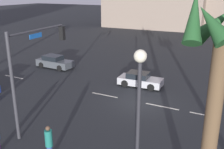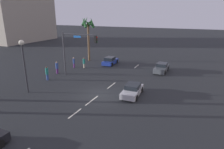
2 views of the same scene
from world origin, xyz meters
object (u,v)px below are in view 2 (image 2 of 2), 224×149
(streetlamp, at_px, (23,56))
(pedestrian_2, at_px, (84,63))
(car_1, at_px, (132,90))
(pedestrian_0, at_px, (74,62))
(palm_tree_0, at_px, (88,27))
(car_3, at_px, (162,68))
(car_2, at_px, (110,61))
(pedestrian_1, at_px, (57,67))
(traffic_signal, at_px, (75,47))
(pedestrian_3, at_px, (47,73))

(streetlamp, xyz_separation_m, pedestrian_2, (11.81, -0.15, -3.33))
(car_1, relative_size, pedestrian_0, 2.26)
(pedestrian_0, xyz_separation_m, palm_tree_0, (5.48, 0.37, 5.43))
(car_3, bearing_deg, car_2, 85.03)
(car_3, height_order, pedestrian_2, pedestrian_2)
(pedestrian_0, relative_size, pedestrian_1, 0.94)
(streetlamp, distance_m, pedestrian_1, 8.25)
(pedestrian_0, bearing_deg, car_2, -46.03)
(pedestrian_1, bearing_deg, streetlamp, -166.10)
(pedestrian_1, bearing_deg, car_3, -61.91)
(pedestrian_0, bearing_deg, pedestrian_1, 175.67)
(traffic_signal, distance_m, pedestrian_1, 4.73)
(pedestrian_2, relative_size, palm_tree_0, 0.21)
(pedestrian_0, bearing_deg, streetlamp, -172.32)
(streetlamp, bearing_deg, pedestrian_1, 13.90)
(traffic_signal, height_order, streetlamp, traffic_signal)
(traffic_signal, xyz_separation_m, streetlamp, (-7.49, 1.54, -0.05))
(car_1, distance_m, car_3, 10.73)
(car_2, distance_m, pedestrian_1, 9.78)
(pedestrian_0, bearing_deg, traffic_signal, -141.01)
(car_2, height_order, pedestrian_3, pedestrian_3)
(car_3, relative_size, palm_tree_0, 0.51)
(palm_tree_0, bearing_deg, pedestrian_0, -176.16)
(car_3, height_order, pedestrian_3, pedestrian_3)
(pedestrian_0, distance_m, pedestrian_2, 1.76)
(traffic_signal, bearing_deg, pedestrian_3, 140.15)
(pedestrian_1, distance_m, pedestrian_3, 3.06)
(car_1, relative_size, car_2, 0.98)
(car_2, relative_size, pedestrian_1, 2.17)
(palm_tree_0, bearing_deg, pedestrian_1, -179.57)
(car_1, height_order, pedestrian_0, pedestrian_0)
(pedestrian_0, bearing_deg, pedestrian_3, -176.16)
(traffic_signal, xyz_separation_m, pedestrian_2, (4.32, 1.39, -3.38))
(car_2, bearing_deg, pedestrian_2, 142.98)
(car_3, bearing_deg, pedestrian_2, 104.38)
(car_2, xyz_separation_m, car_3, (-0.81, -9.31, 0.01))
(pedestrian_2, distance_m, pedestrian_3, 7.53)
(car_1, height_order, pedestrian_1, pedestrian_1)
(pedestrian_0, height_order, pedestrian_3, pedestrian_3)
(pedestrian_1, distance_m, palm_tree_0, 10.85)
(car_3, relative_size, streetlamp, 0.69)
(traffic_signal, bearing_deg, pedestrian_0, 38.99)
(car_3, distance_m, pedestrian_1, 16.18)
(pedestrian_2, bearing_deg, car_1, -123.98)
(car_2, bearing_deg, pedestrian_1, 149.52)
(pedestrian_1, bearing_deg, traffic_signal, -87.49)
(car_1, relative_size, pedestrian_2, 2.25)
(traffic_signal, bearing_deg, car_3, -55.61)
(traffic_signal, relative_size, pedestrian_1, 3.37)
(traffic_signal, distance_m, pedestrian_3, 5.22)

